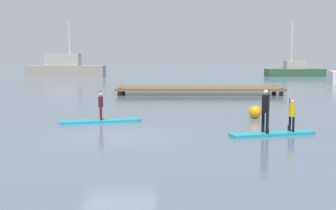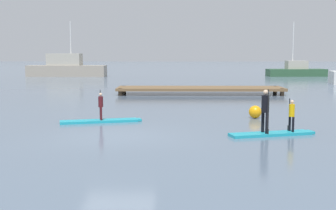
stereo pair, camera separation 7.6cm
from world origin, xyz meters
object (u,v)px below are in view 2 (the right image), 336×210
paddler_adult (265,108)px  fishing_boat_green_midground (66,68)px  paddleboard_far (272,134)px  motor_boat_small_navy (296,71)px  paddler_child_front (292,114)px  mooring_buoy_far (255,112)px  paddler_child_solo (101,105)px  paddleboard_near (101,121)px

paddler_adult → fishing_boat_green_midground: (-15.94, 37.22, 0.07)m
paddler_adult → paddleboard_far: bearing=17.1°
fishing_boat_green_midground → motor_boat_small_navy: 27.24m
paddleboard_far → paddler_child_front: bearing=16.6°
motor_boat_small_navy → paddler_adult: bearing=-106.5°
fishing_boat_green_midground → mooring_buoy_far: 36.93m
paddler_adult → paddler_child_front: size_ratio=1.32×
mooring_buoy_far → paddler_child_solo: bearing=-169.5°
motor_boat_small_navy → fishing_boat_green_midground: bearing=-178.2°
paddleboard_far → paddler_child_solo: bearing=156.4°
paddleboard_near → motor_boat_small_navy: bearing=63.6°
paddler_child_solo → paddler_child_front: paddler_child_solo is taller
paddleboard_near → paddler_child_solo: paddler_child_solo is taller
paddleboard_far → fishing_boat_green_midground: 40.54m
paddler_child_front → mooring_buoy_far: (-0.58, 3.82, -0.45)m
fishing_boat_green_midground → motor_boat_small_navy: size_ratio=1.31×
paddler_adult → paddler_child_front: (0.98, 0.30, -0.23)m
paddleboard_near → motor_boat_small_navy: motor_boat_small_navy is taller
paddler_child_solo → paddleboard_far: bearing=-23.6°
fishing_boat_green_midground → motor_boat_small_navy: (27.22, 0.87, -0.39)m
paddleboard_near → paddler_child_front: size_ratio=2.91×
paddler_adult → motor_boat_small_navy: motor_boat_small_navy is taller
motor_boat_small_navy → mooring_buoy_far: motor_boat_small_navy is taller
paddler_adult → mooring_buoy_far: paddler_adult is taller
paddleboard_near → mooring_buoy_far: mooring_buoy_far is taller
paddler_child_front → fishing_boat_green_midground: size_ratio=0.13×
paddler_child_solo → paddler_adult: 6.81m
paddler_child_front → fishing_boat_green_midground: (-16.92, 36.93, 0.30)m
paddleboard_near → fishing_boat_green_midground: (-9.77, 34.34, 0.98)m
paddler_adult → mooring_buoy_far: (0.40, 4.11, -0.68)m
paddleboard_near → paddler_child_front: bearing=-19.9°
paddler_child_solo → paddleboard_far: paddler_child_solo is taller
paddler_adult → fishing_boat_green_midground: bearing=113.2°
fishing_boat_green_midground → motor_boat_small_navy: bearing=1.8°
paddleboard_near → mooring_buoy_far: bearing=10.6°
paddleboard_far → mooring_buoy_far: (0.12, 4.03, 0.23)m
paddler_adult → paddler_child_front: paddler_adult is taller
paddleboard_near → paddler_adult: size_ratio=2.19×
paddler_child_solo → fishing_boat_green_midground: fishing_boat_green_midground is taller
fishing_boat_green_midground → paddleboard_far: bearing=-66.4°
paddleboard_near → paddler_child_front: 7.63m
paddleboard_near → mooring_buoy_far: size_ratio=6.01×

